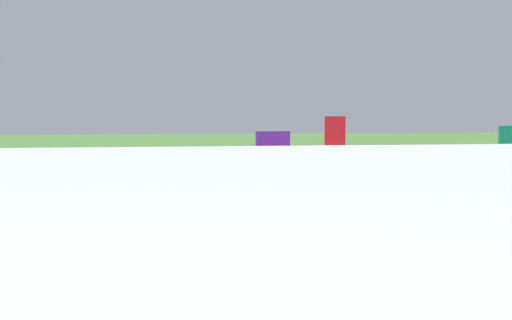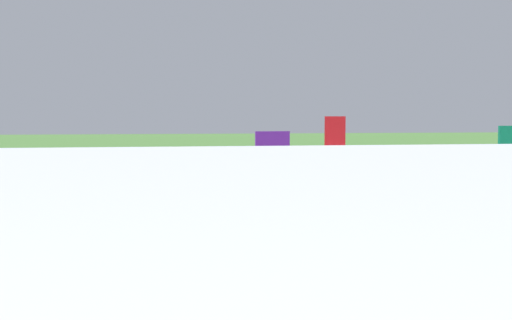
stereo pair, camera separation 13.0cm
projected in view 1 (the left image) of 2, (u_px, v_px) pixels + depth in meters
The scene contains 9 objects.
ground_plane at pixel (222, 178), 159.00m from camera, with size 800.00×800.00×0.00m, color #3D662D.
runway_asphalt at pixel (222, 178), 159.00m from camera, with size 600.00×37.02×0.06m, color #2D3033.
apron_concrete at pixel (278, 227), 88.51m from camera, with size 440.00×110.00×0.05m, color gray.
grass_verge_foreground at pixel (206, 164), 204.48m from camera, with size 600.00×80.00×0.04m, color #346B27.
airliner_main at pixel (257, 161), 160.23m from camera, with size 53.98×44.03×15.88m.
airliner_parked_mid at pixel (140, 209), 80.18m from camera, with size 47.19×38.73×13.78m.
service_truck_fuel at pixel (239, 186), 127.73m from camera, with size 6.19×3.69×2.65m.
no_stopping_sign at pixel (196, 161), 200.76m from camera, with size 0.60×0.10×2.38m.
traffic_cone_orange at pixel (182, 163), 206.08m from camera, with size 0.40×0.40×0.55m, color orange.
Camera 1 is at (17.78, 157.52, 15.85)m, focal length 43.44 mm.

